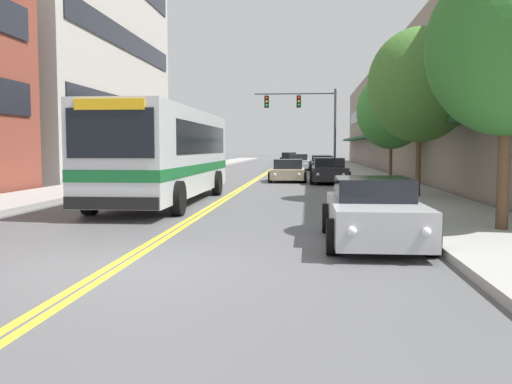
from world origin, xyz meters
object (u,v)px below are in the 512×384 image
car_red_parked_left_near (204,165)px  street_tree_right_mid (420,85)px  car_charcoal_parked_right_end (329,171)px  car_beige_moving_second (288,171)px  car_slate_blue_parked_left_mid (172,172)px  car_silver_parked_right_foreground (373,212)px  traffic_signal_mast (307,113)px  car_black_moving_lead (289,159)px  car_dark_grey_parked_right_mid (323,165)px  street_tree_right_near (508,47)px  car_navy_parked_right_far (321,163)px  car_white_moving_third (298,162)px  street_tree_right_far (392,111)px  city_bus (167,151)px

car_red_parked_left_near → street_tree_right_mid: (11.51, -19.55, 3.55)m
car_charcoal_parked_right_end → car_beige_moving_second: 2.62m
car_slate_blue_parked_left_mid → car_silver_parked_right_foreground: 20.86m
car_red_parked_left_near → car_charcoal_parked_right_end: same height
traffic_signal_mast → car_black_moving_lead: bearing=95.9°
car_dark_grey_parked_right_mid → traffic_signal_mast: traffic_signal_mast is taller
car_dark_grey_parked_right_mid → car_charcoal_parked_right_end: (-0.01, -13.11, 0.04)m
street_tree_right_near → car_red_parked_left_near: bearing=112.7°
car_slate_blue_parked_left_mid → car_beige_moving_second: car_slate_blue_parked_left_mid is taller
car_dark_grey_parked_right_mid → street_tree_right_mid: street_tree_right_mid is taller
car_navy_parked_right_far → street_tree_right_near: 38.59m
car_silver_parked_right_foreground → traffic_signal_mast: traffic_signal_mast is taller
car_silver_parked_right_foreground → traffic_signal_mast: (-1.38, 32.54, 3.96)m
car_slate_blue_parked_left_mid → car_white_moving_third: size_ratio=0.99×
car_slate_blue_parked_left_mid → car_black_moving_lead: car_black_moving_lead is taller
car_black_moving_lead → car_dark_grey_parked_right_mid: bearing=-80.4°
car_beige_moving_second → street_tree_right_far: street_tree_right_far is taller
car_black_moving_lead → car_beige_moving_second: (0.94, -30.92, -0.06)m
car_navy_parked_right_far → traffic_signal_mast: 8.05m
car_dark_grey_parked_right_mid → street_tree_right_far: bearing=-78.3°
car_black_moving_lead → street_tree_right_near: (6.27, -50.78, 3.42)m
car_white_moving_third → street_tree_right_far: street_tree_right_far is taller
car_slate_blue_parked_left_mid → street_tree_right_near: 21.57m
car_silver_parked_right_foreground → street_tree_right_far: 18.56m
car_dark_grey_parked_right_mid → car_black_moving_lead: (-3.23, 19.08, 0.03)m
car_navy_parked_right_far → street_tree_right_mid: bearing=-84.6°
city_bus → car_beige_moving_second: 13.43m
car_red_parked_left_near → car_black_moving_lead: 23.38m
car_charcoal_parked_right_end → car_silver_parked_right_foreground: bearing=-89.6°
car_charcoal_parked_right_end → car_black_moving_lead: (-3.22, 32.19, -0.00)m
car_dark_grey_parked_right_mid → car_beige_moving_second: (-2.29, -11.84, -0.03)m
car_red_parked_left_near → car_dark_grey_parked_right_mid: bearing=22.9°
car_charcoal_parked_right_end → street_tree_right_far: street_tree_right_far is taller
car_silver_parked_right_foreground → car_beige_moving_second: bearing=96.6°
car_slate_blue_parked_left_mid → car_beige_moving_second: (6.27, 2.01, -0.01)m
car_dark_grey_parked_right_mid → street_tree_right_mid: bearing=-83.0°
car_black_moving_lead → traffic_signal_mast: bearing=-84.1°
car_beige_moving_second → street_tree_right_far: bearing=-28.6°
car_red_parked_left_near → street_tree_right_mid: bearing=-59.5°
car_black_moving_lead → car_white_moving_third: 13.67m
car_slate_blue_parked_left_mid → car_silver_parked_right_foreground: (8.70, -18.96, 0.03)m
car_red_parked_left_near → street_tree_right_far: (11.72, -11.10, 3.16)m
car_red_parked_left_near → traffic_signal_mast: bearing=24.6°
car_slate_blue_parked_left_mid → street_tree_right_far: 12.09m
street_tree_right_near → street_tree_right_mid: bearing=91.4°
city_bus → car_silver_parked_right_foreground: bearing=-52.4°
car_charcoal_parked_right_end → street_tree_right_mid: size_ratio=0.78×
car_white_moving_third → street_tree_right_mid: street_tree_right_mid is taller
car_navy_parked_right_far → car_slate_blue_parked_left_mid: bearing=-112.7°
street_tree_right_far → car_silver_parked_right_foreground: bearing=-99.2°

